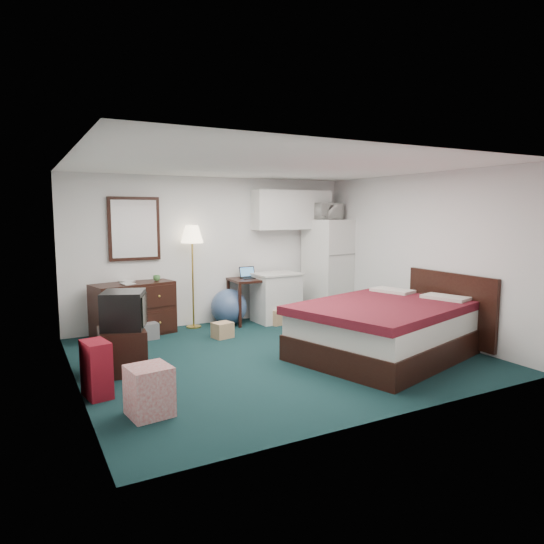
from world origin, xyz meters
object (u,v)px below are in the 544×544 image
floor_lamp (193,277)px  fridge (329,267)px  bed (383,330)px  tv_stand (122,351)px  desk (249,301)px  suitcase (96,369)px  kitchen_counter (276,298)px  dresser (133,309)px

floor_lamp → fridge: fridge is taller
fridge → floor_lamp: bearing=166.5°
bed → tv_stand: 3.34m
desk → bed: 2.74m
floor_lamp → suitcase: floor_lamp is taller
fridge → tv_stand: (-4.09, -1.62, -0.63)m
desk → bed: bearing=-71.8°
kitchen_counter → tv_stand: bearing=-155.0°
fridge → tv_stand: bearing=-168.2°
bed → suitcase: bed is taller
dresser → fridge: bearing=-14.6°
desk → kitchen_counter: 0.49m
tv_stand → suitcase: suitcase is taller
floor_lamp → bed: (1.69, -2.76, -0.50)m
fridge → bed: 2.79m
floor_lamp → kitchen_counter: (1.44, -0.23, -0.44)m
desk → suitcase: 3.70m
kitchen_counter → tv_stand: (-2.94, -1.55, -0.15)m
floor_lamp → fridge: bearing=-3.8°
kitchen_counter → desk: bearing=163.9°
floor_lamp → bed: size_ratio=0.77×
bed → floor_lamp: bearing=105.1°
floor_lamp → kitchen_counter: size_ratio=2.06×
tv_stand → kitchen_counter: bearing=33.5°
dresser → bed: size_ratio=0.55×
dresser → desk: (1.96, -0.05, -0.03)m
suitcase → dresser: bearing=59.1°
desk → suitcase: desk is taller
dresser → fridge: (3.59, -0.10, 0.47)m
fridge → bed: (-0.90, -2.59, -0.54)m
dresser → fridge: size_ratio=0.68×
desk → kitchen_counter: (0.48, -0.11, 0.03)m
dresser → desk: 1.96m
floor_lamp → fridge: (2.59, -0.17, 0.04)m
dresser → floor_lamp: (1.00, 0.07, 0.43)m
fridge → suitcase: bearing=-162.6°
desk → floor_lamp: bearing=175.6°
suitcase → desk: bearing=29.1°
suitcase → tv_stand: bearing=49.9°
floor_lamp → tv_stand: 2.41m
desk → tv_stand: bearing=-143.2°
dresser → tv_stand: size_ratio=2.12×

